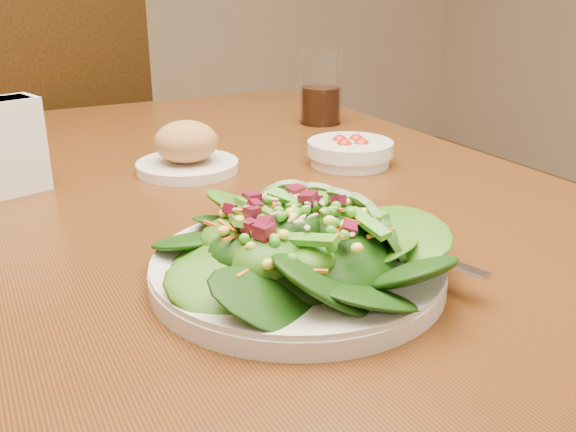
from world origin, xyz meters
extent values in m
cube|color=#5F2E12|center=(0.00, 0.00, 0.73)|extent=(0.90, 1.40, 0.04)
cylinder|color=#371F08|center=(0.39, 0.64, 0.35)|extent=(0.07, 0.07, 0.71)
cube|color=#371F08|center=(-0.17, 1.01, 0.47)|extent=(0.61, 0.61, 0.04)
cylinder|color=#371F08|center=(-0.07, 1.27, 0.22)|extent=(0.04, 0.04, 0.45)
cylinder|color=#371F08|center=(0.10, 0.91, 0.22)|extent=(0.04, 0.04, 0.45)
cylinder|color=#371F08|center=(-0.26, 0.75, 0.22)|extent=(0.04, 0.04, 0.45)
cube|color=#371F08|center=(-0.07, 0.81, 0.74)|extent=(0.41, 0.21, 0.50)
cylinder|color=silver|center=(-0.06, -0.30, 0.76)|extent=(0.29, 0.29, 0.02)
ellipsoid|color=black|center=(-0.06, -0.30, 0.79)|extent=(0.20, 0.20, 0.04)
cube|color=silver|center=(0.06, -0.33, 0.77)|extent=(0.05, 0.18, 0.01)
cylinder|color=silver|center=(-0.04, 0.11, 0.76)|extent=(0.16, 0.16, 0.02)
ellipsoid|color=#B17F49|center=(-0.04, 0.11, 0.80)|extent=(0.10, 0.10, 0.06)
cylinder|color=silver|center=(0.21, 0.02, 0.77)|extent=(0.14, 0.14, 0.04)
sphere|color=red|center=(0.23, 0.03, 0.78)|extent=(0.03, 0.03, 0.03)
sphere|color=red|center=(0.20, 0.04, 0.78)|extent=(0.03, 0.03, 0.03)
sphere|color=red|center=(0.19, 0.01, 0.78)|extent=(0.03, 0.03, 0.03)
sphere|color=red|center=(0.22, 0.01, 0.78)|extent=(0.03, 0.03, 0.03)
cylinder|color=silver|center=(0.32, 0.31, 0.82)|extent=(0.08, 0.08, 0.15)
cylinder|color=black|center=(0.32, 0.31, 0.79)|extent=(0.08, 0.08, 0.07)
cube|color=white|center=(-0.29, 0.12, 0.82)|extent=(0.11, 0.08, 0.13)
cube|color=white|center=(-0.29, 0.12, 0.83)|extent=(0.10, 0.07, 0.11)
camera|label=1|loc=(-0.34, -0.82, 1.04)|focal=40.00mm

